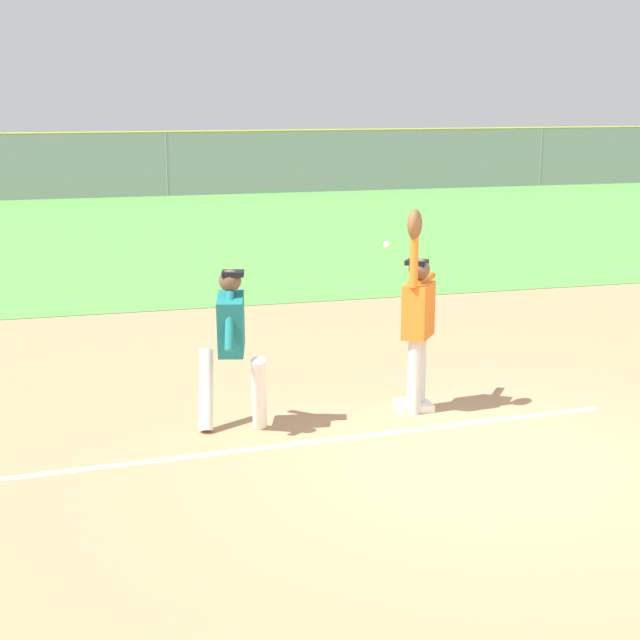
# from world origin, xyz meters

# --- Properties ---
(ground_plane) EXTENTS (77.06, 77.06, 0.00)m
(ground_plane) POSITION_xyz_m (0.00, 0.00, 0.00)
(ground_plane) COLOR tan
(outfield_grass) EXTENTS (55.75, 17.85, 0.01)m
(outfield_grass) POSITION_xyz_m (0.00, 16.38, 0.01)
(outfield_grass) COLOR #549342
(outfield_grass) RESTS_ON ground_plane
(chalk_foul_line) EXTENTS (11.98, 0.82, 0.01)m
(chalk_foul_line) POSITION_xyz_m (-4.06, 0.77, 0.00)
(chalk_foul_line) COLOR white
(chalk_foul_line) RESTS_ON ground_plane
(first_base) EXTENTS (0.40, 0.40, 0.08)m
(first_base) POSITION_xyz_m (-0.06, 1.67, 0.04)
(first_base) COLOR white
(first_base) RESTS_ON ground_plane
(fielder) EXTENTS (0.62, 0.78, 2.28)m
(fielder) POSITION_xyz_m (-0.07, 1.58, 1.12)
(fielder) COLOR silver
(fielder) RESTS_ON ground_plane
(runner) EXTENTS (0.75, 0.84, 1.72)m
(runner) POSITION_xyz_m (-2.15, 1.50, 1.00)
(runner) COLOR white
(runner) RESTS_ON ground_plane
(baseball) EXTENTS (0.07, 0.07, 0.07)m
(baseball) POSITION_xyz_m (-0.42, 1.66, 1.88)
(baseball) COLOR white
(outfield_fence) EXTENTS (55.83, 0.08, 2.18)m
(outfield_fence) POSITION_xyz_m (0.00, 25.31, 1.09)
(outfield_fence) COLOR #93999E
(outfield_fence) RESTS_ON ground_plane
(parked_car_blue) EXTENTS (4.47, 2.26, 1.25)m
(parked_car_blue) POSITION_xyz_m (0.78, 28.47, 0.67)
(parked_car_blue) COLOR #23389E
(parked_car_blue) RESTS_ON ground_plane
(parked_car_tan) EXTENTS (4.53, 2.38, 1.25)m
(parked_car_tan) POSITION_xyz_m (6.46, 28.20, 0.67)
(parked_car_tan) COLOR tan
(parked_car_tan) RESTS_ON ground_plane
(parked_car_silver) EXTENTS (4.40, 2.13, 1.25)m
(parked_car_silver) POSITION_xyz_m (12.41, 29.03, 0.67)
(parked_car_silver) COLOR #B7B7BC
(parked_car_silver) RESTS_ON ground_plane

